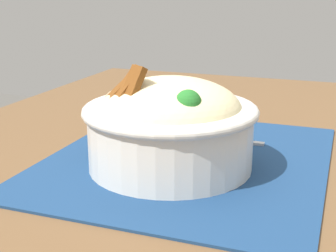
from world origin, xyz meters
TOP-DOWN VIEW (x-y plane):
  - table at (0.00, 0.00)m, footprint 1.12×0.77m
  - placemat at (-0.02, -0.01)m, footprint 0.39×0.34m
  - bowl at (-0.06, 0.00)m, footprint 0.21×0.21m
  - fork at (0.06, -0.02)m, footprint 0.02×0.13m

SIDE VIEW (x-z plane):
  - table at x=0.00m, z-range 0.31..1.08m
  - placemat at x=-0.02m, z-range 0.77..0.77m
  - fork at x=0.06m, z-range 0.77..0.78m
  - bowl at x=-0.06m, z-range 0.76..0.89m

